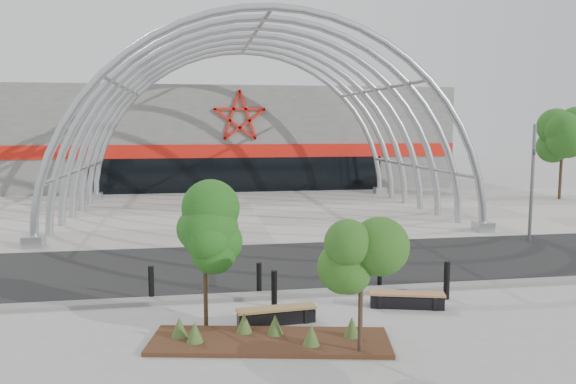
# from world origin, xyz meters

# --- Properties ---
(ground) EXTENTS (140.00, 140.00, 0.00)m
(ground) POSITION_xyz_m (0.00, 0.00, 0.00)
(ground) COLOR gray
(ground) RESTS_ON ground
(road) EXTENTS (140.00, 7.00, 0.02)m
(road) POSITION_xyz_m (0.00, 3.50, 0.01)
(road) COLOR black
(road) RESTS_ON ground
(forecourt) EXTENTS (60.00, 17.00, 0.04)m
(forecourt) POSITION_xyz_m (0.00, 15.50, 0.02)
(forecourt) COLOR #9C978E
(forecourt) RESTS_ON ground
(kerb) EXTENTS (60.00, 0.50, 0.12)m
(kerb) POSITION_xyz_m (0.00, -0.25, 0.06)
(kerb) COLOR slate
(kerb) RESTS_ON ground
(arena_building) EXTENTS (34.00, 15.24, 8.00)m
(arena_building) POSITION_xyz_m (0.00, 33.45, 3.99)
(arena_building) COLOR slate
(arena_building) RESTS_ON ground
(vault_canopy) EXTENTS (20.80, 15.80, 20.36)m
(vault_canopy) POSITION_xyz_m (0.00, 15.50, 0.02)
(vault_canopy) COLOR #A3A9AE
(vault_canopy) RESTS_ON ground
(planting_bed) EXTENTS (5.77, 2.73, 0.59)m
(planting_bed) POSITION_xyz_m (-1.79, -3.71, 0.14)
(planting_bed) COLOR #331912
(planting_bed) RESTS_ON ground
(signal_pole) EXTENTS (0.18, 0.72, 5.09)m
(signal_pole) POSITION_xyz_m (10.93, 5.73, 2.66)
(signal_pole) COLOR slate
(signal_pole) RESTS_ON ground
(street_tree_0) EXTENTS (1.46, 1.46, 3.32)m
(street_tree_0) POSITION_xyz_m (-3.16, -2.49, 2.38)
(street_tree_0) COLOR black
(street_tree_0) RESTS_ON ground
(street_tree_1) EXTENTS (1.31, 1.31, 3.09)m
(street_tree_1) POSITION_xyz_m (0.15, -4.73, 2.22)
(street_tree_1) COLOR black
(street_tree_1) RESTS_ON ground
(bench_0) EXTENTS (2.08, 0.65, 0.43)m
(bench_0) POSITION_xyz_m (-1.38, -2.48, 0.21)
(bench_0) COLOR black
(bench_0) RESTS_ON ground
(bench_1) EXTENTS (2.11, 0.98, 0.43)m
(bench_1) POSITION_xyz_m (2.38, -1.82, 0.21)
(bench_1) COLOR black
(bench_1) RESTS_ON ground
(bollard_0) EXTENTS (0.16, 0.16, 1.01)m
(bollard_0) POSITION_xyz_m (-4.67, 0.03, 0.50)
(bollard_0) COLOR black
(bollard_0) RESTS_ON ground
(bollard_1) EXTENTS (0.15, 0.15, 0.95)m
(bollard_1) POSITION_xyz_m (-1.52, 0.15, 0.47)
(bollard_1) COLOR black
(bollard_1) RESTS_ON ground
(bollard_2) EXTENTS (0.17, 0.17, 1.04)m
(bollard_2) POSITION_xyz_m (-1.25, -1.18, 0.52)
(bollard_2) COLOR black
(bollard_2) RESTS_ON ground
(bollard_3) EXTENTS (0.18, 0.18, 1.11)m
(bollard_3) POSITION_xyz_m (3.82, -1.25, 0.56)
(bollard_3) COLOR black
(bollard_3) RESTS_ON ground
(bollard_4) EXTENTS (0.14, 0.14, 0.88)m
(bollard_4) POSITION_xyz_m (2.35, 0.41, 0.44)
(bollard_4) COLOR black
(bollard_4) RESTS_ON ground
(bg_tree_1) EXTENTS (2.70, 2.70, 5.91)m
(bg_tree_1) POSITION_xyz_m (21.00, 18.00, 4.25)
(bg_tree_1) COLOR black
(bg_tree_1) RESTS_ON ground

